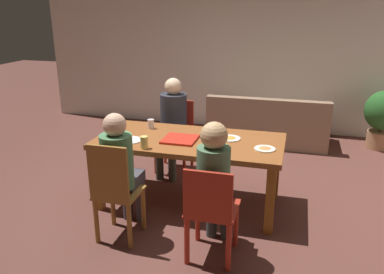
{
  "coord_description": "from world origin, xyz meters",
  "views": [
    {
      "loc": [
        1.07,
        -3.77,
        2.1
      ],
      "look_at": [
        0.0,
        0.1,
        0.75
      ],
      "focal_mm": 36.14,
      "sensor_mm": 36.0,
      "label": 1
    }
  ],
  "objects_px": {
    "person_2": "(215,178)",
    "pizza_box_0": "(180,139)",
    "potted_plant": "(383,115)",
    "person_1": "(172,119)",
    "couch": "(267,126)",
    "dining_table": "(190,147)",
    "chair_1": "(176,132)",
    "plate_0": "(230,138)",
    "person_0": "(120,165)",
    "plate_1": "(265,148)",
    "drinking_glass_0": "(151,124)",
    "drinking_glass_1": "(144,142)",
    "chair_0": "(115,191)",
    "plate_2": "(130,140)",
    "chair_2": "(211,212)"
  },
  "relations": [
    {
      "from": "person_2",
      "to": "couch",
      "type": "height_order",
      "value": "person_2"
    },
    {
      "from": "person_1",
      "to": "chair_2",
      "type": "relative_size",
      "value": 1.41
    },
    {
      "from": "person_2",
      "to": "drinking_glass_1",
      "type": "relative_size",
      "value": 9.8
    },
    {
      "from": "plate_1",
      "to": "dining_table",
      "type": "bearing_deg",
      "value": 172.27
    },
    {
      "from": "plate_1",
      "to": "person_1",
      "type": "bearing_deg",
      "value": 144.78
    },
    {
      "from": "chair_2",
      "to": "plate_2",
      "type": "height_order",
      "value": "chair_2"
    },
    {
      "from": "drinking_glass_0",
      "to": "plate_2",
      "type": "bearing_deg",
      "value": -96.89
    },
    {
      "from": "pizza_box_0",
      "to": "dining_table",
      "type": "bearing_deg",
      "value": 39.72
    },
    {
      "from": "chair_1",
      "to": "pizza_box_0",
      "type": "distance_m",
      "value": 1.1
    },
    {
      "from": "potted_plant",
      "to": "person_2",
      "type": "bearing_deg",
      "value": -119.86
    },
    {
      "from": "person_0",
      "to": "drinking_glass_0",
      "type": "height_order",
      "value": "person_0"
    },
    {
      "from": "couch",
      "to": "pizza_box_0",
      "type": "bearing_deg",
      "value": -107.23
    },
    {
      "from": "person_0",
      "to": "pizza_box_0",
      "type": "bearing_deg",
      "value": 61.79
    },
    {
      "from": "plate_2",
      "to": "drinking_glass_1",
      "type": "relative_size",
      "value": 2.03
    },
    {
      "from": "plate_1",
      "to": "drinking_glass_1",
      "type": "height_order",
      "value": "drinking_glass_1"
    },
    {
      "from": "person_0",
      "to": "drinking_glass_1",
      "type": "bearing_deg",
      "value": 74.97
    },
    {
      "from": "drinking_glass_0",
      "to": "plate_0",
      "type": "bearing_deg",
      "value": -7.86
    },
    {
      "from": "drinking_glass_1",
      "to": "couch",
      "type": "bearing_deg",
      "value": 69.56
    },
    {
      "from": "plate_0",
      "to": "couch",
      "type": "relative_size",
      "value": 0.13
    },
    {
      "from": "chair_1",
      "to": "dining_table",
      "type": "bearing_deg",
      "value": -64.08
    },
    {
      "from": "person_1",
      "to": "plate_1",
      "type": "xyz_separation_m",
      "value": [
        1.26,
        -0.89,
        0.04
      ]
    },
    {
      "from": "chair_0",
      "to": "chair_1",
      "type": "relative_size",
      "value": 1.07
    },
    {
      "from": "chair_2",
      "to": "plate_0",
      "type": "distance_m",
      "value": 1.12
    },
    {
      "from": "chair_0",
      "to": "drinking_glass_1",
      "type": "xyz_separation_m",
      "value": [
        0.1,
        0.5,
        0.31
      ]
    },
    {
      "from": "drinking_glass_1",
      "to": "plate_1",
      "type": "bearing_deg",
      "value": 13.99
    },
    {
      "from": "dining_table",
      "to": "chair_2",
      "type": "xyz_separation_m",
      "value": [
        0.45,
        -0.96,
        -0.2
      ]
    },
    {
      "from": "person_0",
      "to": "person_2",
      "type": "relative_size",
      "value": 0.99
    },
    {
      "from": "person_1",
      "to": "couch",
      "type": "relative_size",
      "value": 0.67
    },
    {
      "from": "person_1",
      "to": "potted_plant",
      "type": "height_order",
      "value": "person_1"
    },
    {
      "from": "plate_1",
      "to": "potted_plant",
      "type": "distance_m",
      "value": 3.05
    },
    {
      "from": "drinking_glass_0",
      "to": "potted_plant",
      "type": "xyz_separation_m",
      "value": [
        2.9,
        2.26,
        -0.29
      ]
    },
    {
      "from": "chair_1",
      "to": "plate_2",
      "type": "height_order",
      "value": "chair_1"
    },
    {
      "from": "plate_0",
      "to": "dining_table",
      "type": "bearing_deg",
      "value": -164.53
    },
    {
      "from": "chair_0",
      "to": "plate_2",
      "type": "relative_size",
      "value": 3.85
    },
    {
      "from": "person_1",
      "to": "pizza_box_0",
      "type": "bearing_deg",
      "value": -66.65
    },
    {
      "from": "chair_1",
      "to": "person_1",
      "type": "bearing_deg",
      "value": -90.0
    },
    {
      "from": "drinking_glass_0",
      "to": "drinking_glass_1",
      "type": "relative_size",
      "value": 0.86
    },
    {
      "from": "person_2",
      "to": "pizza_box_0",
      "type": "bearing_deg",
      "value": 125.68
    },
    {
      "from": "chair_0",
      "to": "plate_2",
      "type": "distance_m",
      "value": 0.74
    },
    {
      "from": "drinking_glass_1",
      "to": "couch",
      "type": "height_order",
      "value": "drinking_glass_1"
    },
    {
      "from": "plate_2",
      "to": "dining_table",
      "type": "bearing_deg",
      "value": 20.77
    },
    {
      "from": "person_0",
      "to": "plate_1",
      "type": "height_order",
      "value": "person_0"
    },
    {
      "from": "plate_1",
      "to": "drinking_glass_0",
      "type": "distance_m",
      "value": 1.39
    },
    {
      "from": "person_0",
      "to": "person_1",
      "type": "relative_size",
      "value": 0.98
    },
    {
      "from": "plate_0",
      "to": "drinking_glass_0",
      "type": "height_order",
      "value": "drinking_glass_0"
    },
    {
      "from": "plate_2",
      "to": "drinking_glass_1",
      "type": "xyz_separation_m",
      "value": [
        0.24,
        -0.18,
        0.06
      ]
    },
    {
      "from": "potted_plant",
      "to": "drinking_glass_0",
      "type": "bearing_deg",
      "value": -142.07
    },
    {
      "from": "person_1",
      "to": "plate_0",
      "type": "height_order",
      "value": "person_1"
    },
    {
      "from": "drinking_glass_0",
      "to": "potted_plant",
      "type": "distance_m",
      "value": 3.69
    },
    {
      "from": "dining_table",
      "to": "plate_2",
      "type": "height_order",
      "value": "plate_2"
    }
  ]
}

